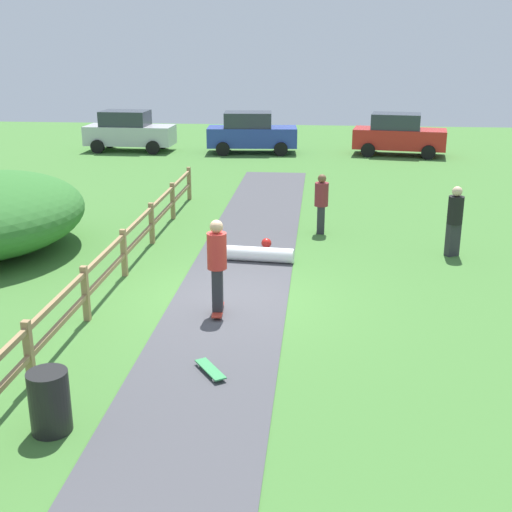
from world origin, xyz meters
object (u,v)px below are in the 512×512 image
object	(u,v)px
bystander_maroon	(321,201)
skateboard_loose	(210,369)
parked_car_silver	(129,131)
parked_car_blue	(251,133)
skater_fallen	(260,253)
bystander_black	(455,218)
skater_riding	(217,262)
trash_bin	(50,402)
parked_car_red	(398,134)

from	to	relation	value
bystander_maroon	skateboard_loose	bearing A→B (deg)	-101.46
parked_car_silver	parked_car_blue	xyz separation A→B (m)	(5.93, -0.01, 0.00)
skater_fallen	parked_car_blue	xyz separation A→B (m)	(-1.93, 16.28, 0.76)
skateboard_loose	bystander_maroon	xyz separation A→B (m)	(1.73, 8.51, 0.82)
parked_car_silver	parked_car_blue	distance (m)	5.93
skater_fallen	bystander_black	bearing A→B (deg)	11.03
bystander_black	parked_car_silver	world-z (taller)	parked_car_silver
skateboard_loose	parked_car_blue	size ratio (longest dim) A/B	0.18
skater_riding	skater_fallen	xyz separation A→B (m)	(0.53, 3.37, -0.89)
skateboard_loose	trash_bin	bearing A→B (deg)	-136.33
trash_bin	parked_car_red	distance (m)	25.02
skater_fallen	parked_car_red	size ratio (longest dim) A/B	0.38
skater_fallen	parked_car_red	distance (m)	17.05
parked_car_red	trash_bin	bearing A→B (deg)	-106.61
parked_car_blue	skateboard_loose	bearing A→B (deg)	-85.73
trash_bin	parked_car_blue	bearing A→B (deg)	89.37
skater_riding	bystander_maroon	size ratio (longest dim) A/B	1.14
skater_riding	bystander_maroon	xyz separation A→B (m)	(1.98, 6.04, -0.18)
parked_car_blue	parked_car_red	world-z (taller)	same
trash_bin	parked_car_silver	world-z (taller)	parked_car_silver
parked_car_silver	bystander_black	bearing A→B (deg)	-50.65
bystander_black	parked_car_silver	bearing A→B (deg)	129.35
trash_bin	parked_car_blue	xyz separation A→B (m)	(0.27, 23.96, 0.51)
skater_riding	parked_car_red	distance (m)	20.42
bystander_black	bystander_maroon	world-z (taller)	bystander_black
parked_car_blue	skater_riding	bearing A→B (deg)	-85.93
bystander_maroon	skater_fallen	bearing A→B (deg)	-118.55
parked_car_red	parked_car_blue	bearing A→B (deg)	-179.90
parked_car_red	skater_riding	bearing A→B (deg)	-105.59
skater_riding	parked_car_red	xyz separation A→B (m)	(5.49, 19.67, -0.13)
bystander_black	bystander_maroon	xyz separation A→B (m)	(-3.29, 1.74, -0.06)
parked_car_blue	parked_car_silver	bearing A→B (deg)	179.95
parked_car_blue	bystander_maroon	bearing A→B (deg)	-76.07
skater_fallen	skateboard_loose	world-z (taller)	skater_fallen
bystander_black	parked_car_blue	bearing A→B (deg)	113.46
parked_car_silver	parked_car_red	xyz separation A→B (m)	(12.82, 0.01, 0.00)
trash_bin	skater_riding	xyz separation A→B (m)	(1.66, 4.30, 0.64)
skater_fallen	parked_car_silver	distance (m)	18.10
skater_riding	parked_car_red	world-z (taller)	skater_riding
bystander_black	bystander_maroon	distance (m)	3.72
trash_bin	skater_riding	distance (m)	4.66
skater_riding	parked_car_blue	world-z (taller)	skater_riding
trash_bin	skater_riding	size ratio (longest dim) A/B	0.47
parked_car_silver	parked_car_blue	bearing A→B (deg)	-0.05
trash_bin	bystander_maroon	bearing A→B (deg)	70.60
skater_fallen	bystander_black	world-z (taller)	bystander_black
bystander_maroon	parked_car_silver	world-z (taller)	parked_car_silver
trash_bin	parked_car_red	size ratio (longest dim) A/B	0.20
bystander_black	parked_car_red	size ratio (longest dim) A/B	0.40
skater_fallen	bystander_maroon	world-z (taller)	bystander_maroon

